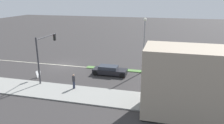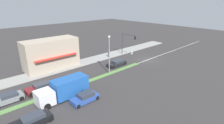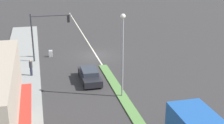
% 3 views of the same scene
% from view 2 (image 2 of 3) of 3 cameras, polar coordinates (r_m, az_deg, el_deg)
% --- Properties ---
extents(ground_plane, '(160.00, 160.00, 0.00)m').
position_cam_2_polar(ground_plane, '(30.81, -8.85, -6.69)').
color(ground_plane, '#333030').
extents(sidewalk_right, '(4.00, 73.00, 0.12)m').
position_cam_2_polar(sidewalk_right, '(37.84, -17.24, -2.20)').
color(sidewalk_right, gray).
rests_on(sidewalk_right, ground).
extents(median_strip, '(0.90, 46.00, 0.10)m').
position_cam_2_polar(median_strip, '(27.50, -24.81, -11.71)').
color(median_strip, '#568442').
rests_on(median_strip, ground).
extents(lane_marking_center, '(0.16, 60.00, 0.01)m').
position_cam_2_polar(lane_marking_center, '(42.65, 11.46, 0.66)').
color(lane_marking_center, beige).
rests_on(lane_marking_center, ground).
extents(building_corner_store, '(4.97, 10.83, 6.02)m').
position_cam_2_polar(building_corner_store, '(38.02, -19.24, 2.58)').
color(building_corner_store, tan).
rests_on(building_corner_store, sidewalk_right).
extents(traffic_signal_main, '(4.59, 0.34, 5.60)m').
position_cam_2_polar(traffic_signal_main, '(44.66, 4.74, 7.02)').
color(traffic_signal_main, '#333338').
rests_on(traffic_signal_main, sidewalk_right).
extents(street_lamp, '(0.44, 0.44, 7.37)m').
position_cam_2_polar(street_lamp, '(32.41, -0.92, 3.91)').
color(street_lamp, gray).
rests_on(street_lamp, median_strip).
extents(pedestrian, '(0.34, 0.34, 1.71)m').
position_cam_2_polar(pedestrian, '(43.49, -1.11, 2.82)').
color(pedestrian, '#282D42').
rests_on(pedestrian, sidewalk_right).
extents(warning_aframe_sign, '(0.45, 0.53, 0.84)m').
position_cam_2_polar(warning_aframe_sign, '(46.24, 6.40, 2.95)').
color(warning_aframe_sign, silver).
rests_on(warning_aframe_sign, ground).
extents(delivery_truck, '(2.44, 7.50, 2.87)m').
position_cam_2_polar(delivery_truck, '(26.25, -15.26, -8.46)').
color(delivery_truck, silver).
rests_on(delivery_truck, ground).
extents(coupe_blue, '(1.80, 3.95, 1.32)m').
position_cam_2_polar(coupe_blue, '(25.20, -8.80, -11.40)').
color(coupe_blue, '#284793').
rests_on(coupe_blue, ground).
extents(sedan_maroon, '(1.89, 4.44, 1.32)m').
position_cam_2_polar(sedan_maroon, '(29.69, -22.17, -7.66)').
color(sedan_maroon, maroon).
rests_on(sedan_maroon, ground).
extents(sedan_dark, '(1.78, 4.53, 1.23)m').
position_cam_2_polar(sedan_dark, '(37.95, 1.61, -0.35)').
color(sedan_dark, black).
rests_on(sedan_dark, ground).
extents(suv_black, '(1.89, 4.44, 1.25)m').
position_cam_2_polar(suv_black, '(22.73, -24.73, -16.98)').
color(suv_black, black).
rests_on(suv_black, ground).
extents(suv_grey, '(1.89, 3.89, 1.30)m').
position_cam_2_polar(suv_grey, '(28.72, -30.82, -10.06)').
color(suv_grey, slate).
rests_on(suv_grey, ground).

